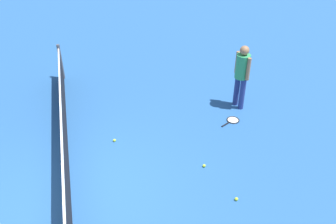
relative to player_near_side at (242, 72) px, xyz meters
name	(u,v)px	position (x,y,z in m)	size (l,w,h in m)	color
ground_plane	(71,200)	(-2.22, 4.39, -1.01)	(40.00, 40.00, 0.00)	#265693
court_net	(66,180)	(-2.22, 4.39, -0.51)	(10.09, 0.09, 1.07)	#4C4C51
player_near_side	(242,72)	(0.00, 0.00, 0.00)	(0.53, 0.42, 1.70)	navy
tennis_racket_near_player	(232,120)	(-0.59, 0.41, -1.00)	(0.42, 0.60, 0.03)	black
tennis_ball_near_player	(204,166)	(-2.00, 1.65, -0.98)	(0.07, 0.07, 0.07)	#C6E033
tennis_ball_by_net	(114,140)	(-0.66, 3.34, -0.98)	(0.07, 0.07, 0.07)	#C6E033
tennis_ball_midcourt	(236,199)	(-3.03, 1.38, -0.98)	(0.07, 0.07, 0.07)	#C6E033
tennis_ball_baseline	(241,89)	(0.74, -0.44, -0.98)	(0.07, 0.07, 0.07)	#C6E033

